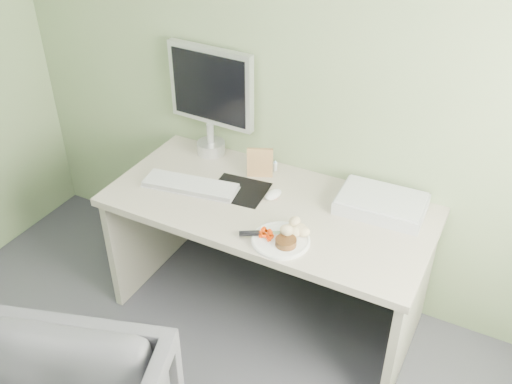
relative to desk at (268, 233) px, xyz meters
The scene contains 14 objects.
wall_back 0.89m from the desk, 90.00° to the left, with size 3.50×3.50×0.00m, color gray.
desk is the anchor object (origin of this frame).
plate 0.35m from the desk, 52.83° to the right, with size 0.26×0.26×0.01m, color white.
steak 0.40m from the desk, 50.53° to the right, with size 0.09×0.09×0.03m, color black.
potato_pile 0.36m from the desk, 39.46° to the right, with size 0.11×0.08×0.06m, color #A1794E.
carrot_heap 0.35m from the desk, 65.03° to the right, with size 0.06×0.05×0.04m, color red.
steak_knife 0.34m from the desk, 73.22° to the right, with size 0.22×0.14×0.02m.
mousepad 0.26m from the desk, behind, with size 0.28×0.24×0.00m, color black.
keyboard 0.46m from the desk, behind, with size 0.48×0.14×0.02m, color white.
computer_mouse 0.21m from the desk, 90.31° to the left, with size 0.06×0.11×0.04m, color white.
photo_frame 0.37m from the desk, 126.81° to the left, with size 0.13×0.02×0.17m, color #A47B4C.
eyedrop_bottle 0.38m from the desk, 109.85° to the left, with size 0.02×0.02×0.06m.
scanner 0.58m from the desk, 22.14° to the left, with size 0.41×0.27×0.06m, color silver.
monitor 0.79m from the desk, 147.91° to the left, with size 0.50×0.16×0.60m.
Camera 1 is at (1.00, -0.42, 2.34)m, focal length 40.00 mm.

